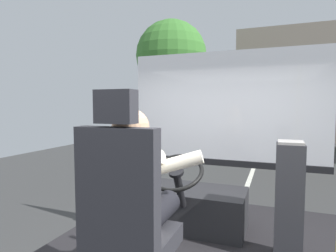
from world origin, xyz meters
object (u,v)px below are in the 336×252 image
(steering_console, at_px, (191,206))
(fare_box, at_px, (289,201))
(bus_driver, at_px, (135,187))
(driver_seat, at_px, (127,222))

(steering_console, relative_size, fare_box, 1.13)
(bus_driver, distance_m, fare_box, 1.32)
(driver_seat, distance_m, bus_driver, 0.21)
(bus_driver, xyz_separation_m, steering_console, (0.00, 1.21, -0.54))
(steering_console, bearing_deg, driver_seat, -90.00)
(driver_seat, bearing_deg, fare_box, 48.47)
(driver_seat, relative_size, fare_box, 1.38)
(bus_driver, height_order, fare_box, bus_driver)
(driver_seat, xyz_separation_m, bus_driver, (-0.00, 0.11, 0.18))
(steering_console, height_order, fare_box, fare_box)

